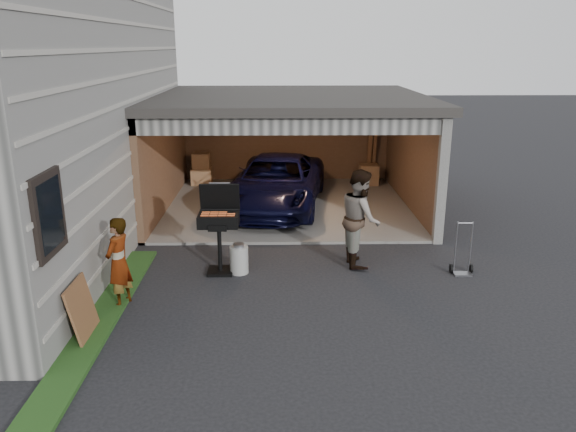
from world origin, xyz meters
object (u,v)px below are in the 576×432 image
at_px(minivan, 276,185).
at_px(woman, 118,262).
at_px(propane_tank, 239,260).
at_px(man, 360,218).
at_px(bbq_grill, 219,222).
at_px(plywood_panel, 82,310).
at_px(hand_truck, 462,264).

bearing_deg(minivan, woman, -106.12).
height_order(woman, propane_tank, woman).
bearing_deg(man, woman, 109.65).
bearing_deg(bbq_grill, plywood_panel, -125.46).
distance_m(man, bbq_grill, 2.67).
bearing_deg(plywood_panel, bbq_grill, 54.54).
bearing_deg(man, plywood_panel, 119.47).
distance_m(bbq_grill, propane_tank, 0.80).
bearing_deg(propane_tank, bbq_grill, 170.68).
distance_m(propane_tank, hand_truck, 4.15).
distance_m(woman, plywood_panel, 1.14).
height_order(bbq_grill, propane_tank, bbq_grill).
relative_size(minivan, woman, 3.15).
bearing_deg(woman, plywood_panel, 3.42).
xyz_separation_m(man, propane_tank, (-2.29, -0.42, -0.68)).
relative_size(man, hand_truck, 1.87).
bearing_deg(hand_truck, plywood_panel, -158.52).
xyz_separation_m(bbq_grill, propane_tank, (0.35, -0.06, -0.71)).
distance_m(woman, propane_tank, 2.31).
xyz_separation_m(bbq_grill, plywood_panel, (-1.74, -2.44, -0.54)).
bearing_deg(propane_tank, man, 10.30).
bearing_deg(minivan, bbq_grill, -95.64).
distance_m(minivan, woman, 6.06).
xyz_separation_m(woman, plywood_panel, (-0.26, -1.07, -0.31)).
height_order(bbq_grill, hand_truck, bbq_grill).
xyz_separation_m(minivan, plywood_panel, (-2.78, -6.58, -0.22)).
bearing_deg(propane_tank, hand_truck, -1.60).
distance_m(woman, man, 4.48).
height_order(man, hand_truck, man).
height_order(woman, bbq_grill, bbq_grill).
xyz_separation_m(man, bbq_grill, (-2.65, -0.36, 0.04)).
height_order(minivan, woman, woman).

